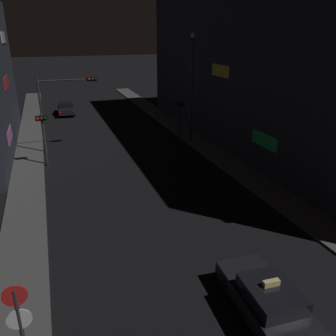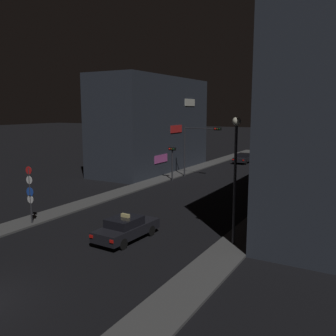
{
  "view_description": "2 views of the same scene",
  "coord_description": "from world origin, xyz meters",
  "px_view_note": "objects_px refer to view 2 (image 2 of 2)",
  "views": [
    {
      "loc": [
        -5.18,
        1.51,
        9.08
      ],
      "look_at": [
        0.77,
        18.58,
        1.98
      ],
      "focal_mm": 37.29,
      "sensor_mm": 36.0,
      "label": 1
    },
    {
      "loc": [
        13.58,
        -8.12,
        7.73
      ],
      "look_at": [
        -0.88,
        17.37,
        3.07
      ],
      "focal_mm": 39.48,
      "sensor_mm": 36.0,
      "label": 2
    }
  ],
  "objects_px": {
    "taxi": "(126,228)",
    "sign_pole_left": "(30,191)",
    "traffic_light_left_kerb": "(172,156)",
    "street_lamp_near_block": "(235,162)",
    "far_car": "(243,158)",
    "traffic_light_overhead": "(197,141)",
    "traffic_light_right_kerb": "(285,162)",
    "street_lamp_far_block": "(293,135)"
  },
  "relations": [
    {
      "from": "taxi",
      "to": "sign_pole_left",
      "type": "xyz_separation_m",
      "value": [
        -7.3,
        -0.77,
        1.61
      ]
    },
    {
      "from": "traffic_light_left_kerb",
      "to": "street_lamp_near_block",
      "type": "bearing_deg",
      "value": -50.86
    },
    {
      "from": "taxi",
      "to": "street_lamp_near_block",
      "type": "distance_m",
      "value": 7.53
    },
    {
      "from": "far_car",
      "to": "traffic_light_overhead",
      "type": "distance_m",
      "value": 14.39
    },
    {
      "from": "traffic_light_overhead",
      "to": "traffic_light_left_kerb",
      "type": "height_order",
      "value": "traffic_light_overhead"
    },
    {
      "from": "taxi",
      "to": "traffic_light_left_kerb",
      "type": "height_order",
      "value": "traffic_light_left_kerb"
    },
    {
      "from": "traffic_light_overhead",
      "to": "sign_pole_left",
      "type": "distance_m",
      "value": 21.59
    },
    {
      "from": "traffic_light_right_kerb",
      "to": "street_lamp_far_block",
      "type": "height_order",
      "value": "street_lamp_far_block"
    },
    {
      "from": "traffic_light_overhead",
      "to": "traffic_light_left_kerb",
      "type": "relative_size",
      "value": 1.57
    },
    {
      "from": "traffic_light_overhead",
      "to": "sign_pole_left",
      "type": "bearing_deg",
      "value": -96.15
    },
    {
      "from": "traffic_light_right_kerb",
      "to": "street_lamp_far_block",
      "type": "relative_size",
      "value": 0.39
    },
    {
      "from": "traffic_light_overhead",
      "to": "far_car",
      "type": "bearing_deg",
      "value": 86.28
    },
    {
      "from": "traffic_light_left_kerb",
      "to": "sign_pole_left",
      "type": "relative_size",
      "value": 0.97
    },
    {
      "from": "taxi",
      "to": "traffic_light_left_kerb",
      "type": "relative_size",
      "value": 1.21
    },
    {
      "from": "traffic_light_overhead",
      "to": "traffic_light_left_kerb",
      "type": "bearing_deg",
      "value": -118.83
    },
    {
      "from": "far_car",
      "to": "traffic_light_left_kerb",
      "type": "relative_size",
      "value": 1.2
    },
    {
      "from": "traffic_light_overhead",
      "to": "street_lamp_near_block",
      "type": "distance_m",
      "value": 21.33
    },
    {
      "from": "sign_pole_left",
      "to": "street_lamp_near_block",
      "type": "relative_size",
      "value": 0.54
    },
    {
      "from": "sign_pole_left",
      "to": "street_lamp_far_block",
      "type": "relative_size",
      "value": 0.44
    },
    {
      "from": "traffic_light_right_kerb",
      "to": "street_lamp_near_block",
      "type": "bearing_deg",
      "value": -86.3
    },
    {
      "from": "traffic_light_right_kerb",
      "to": "sign_pole_left",
      "type": "bearing_deg",
      "value": -119.42
    },
    {
      "from": "taxi",
      "to": "far_car",
      "type": "height_order",
      "value": "taxi"
    },
    {
      "from": "far_car",
      "to": "traffic_light_left_kerb",
      "type": "bearing_deg",
      "value": -98.54
    },
    {
      "from": "traffic_light_left_kerb",
      "to": "taxi",
      "type": "bearing_deg",
      "value": -69.42
    },
    {
      "from": "taxi",
      "to": "traffic_light_right_kerb",
      "type": "bearing_deg",
      "value": 77.09
    },
    {
      "from": "sign_pole_left",
      "to": "street_lamp_near_block",
      "type": "xyz_separation_m",
      "value": [
        13.19,
        3.05,
        2.51
      ]
    },
    {
      "from": "far_car",
      "to": "traffic_light_right_kerb",
      "type": "distance_m",
      "value": 16.65
    },
    {
      "from": "sign_pole_left",
      "to": "traffic_light_overhead",
      "type": "bearing_deg",
      "value": 83.85
    },
    {
      "from": "sign_pole_left",
      "to": "street_lamp_near_block",
      "type": "height_order",
      "value": "street_lamp_near_block"
    },
    {
      "from": "traffic_light_left_kerb",
      "to": "far_car",
      "type": "bearing_deg",
      "value": 81.46
    },
    {
      "from": "taxi",
      "to": "street_lamp_near_block",
      "type": "bearing_deg",
      "value": 21.18
    },
    {
      "from": "street_lamp_far_block",
      "to": "traffic_light_right_kerb",
      "type": "bearing_deg",
      "value": 137.59
    },
    {
      "from": "street_lamp_near_block",
      "to": "street_lamp_far_block",
      "type": "distance_m",
      "value": 17.53
    },
    {
      "from": "taxi",
      "to": "traffic_light_overhead",
      "type": "bearing_deg",
      "value": 103.64
    },
    {
      "from": "traffic_light_right_kerb",
      "to": "taxi",
      "type": "bearing_deg",
      "value": -102.91
    },
    {
      "from": "far_car",
      "to": "street_lamp_near_block",
      "type": "bearing_deg",
      "value": -72.82
    },
    {
      "from": "sign_pole_left",
      "to": "street_lamp_far_block",
      "type": "xyz_separation_m",
      "value": [
        12.79,
        20.57,
        2.93
      ]
    },
    {
      "from": "taxi",
      "to": "traffic_light_overhead",
      "type": "xyz_separation_m",
      "value": [
        -5.0,
        20.61,
        3.48
      ]
    },
    {
      "from": "street_lamp_near_block",
      "to": "street_lamp_far_block",
      "type": "xyz_separation_m",
      "value": [
        -0.39,
        17.52,
        0.42
      ]
    },
    {
      "from": "traffic_light_left_kerb",
      "to": "sign_pole_left",
      "type": "distance_m",
      "value": 18.44
    },
    {
      "from": "traffic_light_right_kerb",
      "to": "sign_pole_left",
      "type": "xyz_separation_m",
      "value": [
        -12.01,
        -21.29,
        -0.16
      ]
    },
    {
      "from": "taxi",
      "to": "street_lamp_near_block",
      "type": "height_order",
      "value": "street_lamp_near_block"
    }
  ]
}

